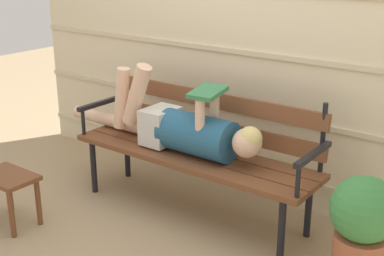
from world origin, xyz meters
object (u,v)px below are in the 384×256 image
at_px(park_bench, 198,144).
at_px(reclining_person, 181,127).
at_px(potted_plant, 362,226).
at_px(footstool, 8,185).

height_order(park_bench, reclining_person, reclining_person).
height_order(park_bench, potted_plant, park_bench).
bearing_deg(park_bench, reclining_person, -142.33).
bearing_deg(reclining_person, footstool, -132.69).
relative_size(footstool, potted_plant, 0.63).
bearing_deg(reclining_person, potted_plant, -4.32).
bearing_deg(potted_plant, reclining_person, 175.68).
distance_m(park_bench, reclining_person, 0.17).
bearing_deg(footstool, park_bench, 46.44).
height_order(reclining_person, footstool, reclining_person).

